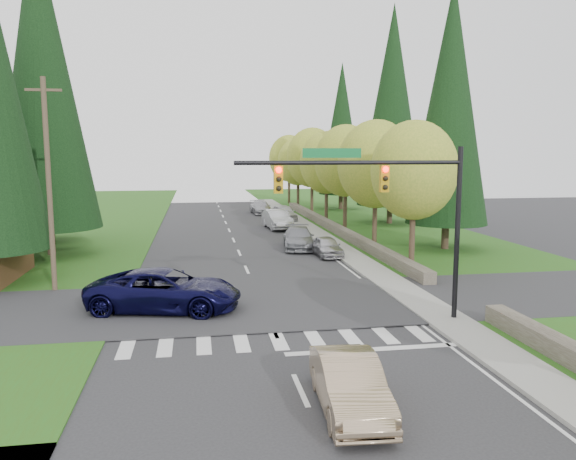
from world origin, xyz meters
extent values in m
plane|color=#28282B|center=(0.00, 0.00, 0.00)|extent=(120.00, 120.00, 0.00)
cube|color=#2F5416|center=(13.00, 20.00, 0.03)|extent=(14.00, 110.00, 0.06)
cube|color=#2F5416|center=(-13.00, 20.00, 0.03)|extent=(14.00, 110.00, 0.06)
cube|color=#28282B|center=(0.00, 8.00, 0.00)|extent=(120.00, 8.00, 0.10)
cube|color=gray|center=(6.90, 22.00, 0.07)|extent=(1.80, 80.00, 0.13)
cube|color=gray|center=(6.05, 22.00, 0.07)|extent=(0.20, 80.00, 0.13)
cube|color=#4C4438|center=(8.60, 30.00, 0.35)|extent=(0.70, 40.00, 0.70)
cylinder|color=black|center=(7.20, 4.50, 3.40)|extent=(0.20, 0.20, 6.80)
cylinder|color=black|center=(2.90, 4.50, 6.20)|extent=(8.60, 0.16, 0.16)
cube|color=#0C662D|center=(2.20, 4.55, 6.55)|extent=(2.20, 0.04, 0.35)
cube|color=#BF8C0C|center=(4.20, 4.50, 5.60)|extent=(0.32, 0.24, 1.00)
sphere|color=#FF0C05|center=(4.20, 4.36, 5.95)|extent=(0.22, 0.22, 0.22)
cube|color=#BF8C0C|center=(0.20, 4.50, 5.60)|extent=(0.32, 0.24, 1.00)
sphere|color=#FF0C05|center=(0.20, 4.36, 5.95)|extent=(0.22, 0.22, 0.22)
cylinder|color=#473828|center=(-9.50, 12.00, 5.00)|extent=(0.24, 0.24, 10.00)
cube|color=#473828|center=(-9.50, 12.00, 9.40)|extent=(1.60, 0.10, 0.12)
cylinder|color=#38281C|center=(9.20, 14.00, 2.38)|extent=(0.32, 0.32, 4.76)
ellipsoid|color=olive|center=(9.20, 14.00, 5.61)|extent=(4.80, 4.80, 5.52)
cylinder|color=#38281C|center=(9.30, 21.00, 2.46)|extent=(0.32, 0.32, 4.93)
ellipsoid|color=olive|center=(9.30, 21.00, 5.81)|extent=(5.20, 5.20, 5.98)
cylinder|color=#38281C|center=(9.10, 28.00, 2.52)|extent=(0.32, 0.32, 5.04)
ellipsoid|color=olive|center=(9.10, 28.00, 5.94)|extent=(5.00, 5.00, 5.75)
cylinder|color=#38281C|center=(9.20, 35.00, 2.41)|extent=(0.32, 0.32, 4.82)
ellipsoid|color=olive|center=(9.20, 35.00, 5.68)|extent=(5.00, 5.00, 5.75)
cylinder|color=#38281C|center=(9.30, 42.00, 2.58)|extent=(0.32, 0.32, 5.15)
ellipsoid|color=olive|center=(9.30, 42.00, 6.07)|extent=(5.40, 5.40, 6.21)
cylinder|color=#38281C|center=(9.10, 49.00, 2.35)|extent=(0.32, 0.32, 4.70)
ellipsoid|color=olive|center=(9.10, 49.00, 5.54)|extent=(4.80, 4.80, 5.52)
cylinder|color=#38281C|center=(9.20, 56.00, 2.49)|extent=(0.32, 0.32, 4.98)
ellipsoid|color=olive|center=(9.20, 56.00, 5.87)|extent=(5.20, 5.20, 5.98)
cylinder|color=#38281C|center=(-12.00, 22.00, 1.00)|extent=(0.50, 0.50, 2.00)
cone|color=black|center=(-12.00, 22.00, 11.30)|extent=(6.46, 6.46, 19.00)
cylinder|color=#38281C|center=(-14.00, 28.00, 1.00)|extent=(0.50, 0.50, 2.00)
cone|color=black|center=(-14.00, 28.00, 10.30)|extent=(5.78, 5.78, 17.00)
cylinder|color=#38281C|center=(14.00, 20.00, 1.00)|extent=(0.50, 0.50, 2.00)
cone|color=black|center=(14.00, 20.00, 9.80)|extent=(5.44, 5.44, 16.00)
cylinder|color=#38281C|center=(15.00, 34.00, 1.00)|extent=(0.50, 0.50, 2.00)
cone|color=black|center=(15.00, 34.00, 10.80)|extent=(6.12, 6.12, 18.00)
cylinder|color=#38281C|center=(14.00, 48.00, 1.00)|extent=(0.50, 0.50, 2.00)
cone|color=black|center=(14.00, 48.00, 9.30)|extent=(5.10, 5.10, 15.00)
imported|color=tan|center=(1.01, -2.43, 0.71)|extent=(1.76, 4.39, 1.42)
imported|color=black|center=(-4.11, 7.73, 0.88)|extent=(6.79, 4.24, 1.75)
imported|color=#B0AFB4|center=(5.43, 18.81, 0.64)|extent=(1.65, 3.79, 1.27)
imported|color=gray|center=(4.20, 22.00, 0.73)|extent=(2.66, 5.25, 1.46)
imported|color=silver|center=(4.20, 32.28, 0.83)|extent=(2.24, 5.17, 1.65)
imported|color=silver|center=(5.60, 37.81, 0.79)|extent=(2.46, 4.86, 1.59)
imported|color=#A0A0A4|center=(4.20, 44.67, 0.69)|extent=(2.27, 4.88, 1.38)
camera|label=1|loc=(-2.76, -15.61, 6.55)|focal=35.00mm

